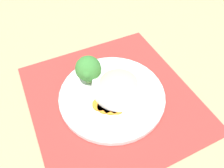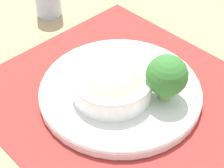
{
  "view_description": "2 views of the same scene",
  "coord_description": "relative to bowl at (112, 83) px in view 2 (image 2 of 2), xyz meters",
  "views": [
    {
      "loc": [
        -0.37,
        0.14,
        0.52
      ],
      "look_at": [
        0.01,
        -0.01,
        0.05
      ],
      "focal_mm": 35.0,
      "sensor_mm": 36.0,
      "label": 1
    },
    {
      "loc": [
        0.39,
        -0.34,
        0.51
      ],
      "look_at": [
        -0.01,
        -0.02,
        0.04
      ],
      "focal_mm": 60.0,
      "sensor_mm": 36.0,
      "label": 2
    }
  ],
  "objects": [
    {
      "name": "carrot_slice_middle",
      "position": [
        -0.04,
        0.06,
        -0.02
      ],
      "size": [
        0.04,
        0.04,
        0.01
      ],
      "color": "orange",
      "rests_on": "plate"
    },
    {
      "name": "ground_plane",
      "position": [
        -0.0,
        0.02,
        -0.05
      ],
      "size": [
        4.0,
        4.0,
        0.0
      ],
      "primitive_type": "plane",
      "color": "tan"
    },
    {
      "name": "carrot_slice_extra",
      "position": [
        -0.05,
        0.03,
        -0.02
      ],
      "size": [
        0.04,
        0.04,
        0.01
      ],
      "color": "orange",
      "rests_on": "plate"
    },
    {
      "name": "bowl",
      "position": [
        0.0,
        0.0,
        0.0
      ],
      "size": [
        0.15,
        0.15,
        0.05
      ],
      "color": "white",
      "rests_on": "plate"
    },
    {
      "name": "broccoli_floret",
      "position": [
        0.07,
        0.07,
        0.03
      ],
      "size": [
        0.08,
        0.08,
        0.09
      ],
      "color": "#84AD5B",
      "rests_on": "plate"
    },
    {
      "name": "placemat",
      "position": [
        -0.0,
        0.02,
        -0.04
      ],
      "size": [
        0.52,
        0.5,
        0.0
      ],
      "color": "#B2332D",
      "rests_on": "ground_plane"
    },
    {
      "name": "plate",
      "position": [
        -0.0,
        0.02,
        -0.03
      ],
      "size": [
        0.31,
        0.31,
        0.02
      ],
      "color": "white",
      "rests_on": "placemat"
    },
    {
      "name": "carrot_slice_far",
      "position": [
        -0.05,
        0.04,
        -0.02
      ],
      "size": [
        0.04,
        0.04,
        0.01
      ],
      "color": "orange",
      "rests_on": "plate"
    },
    {
      "name": "carrot_slice_near",
      "position": [
        -0.03,
        0.07,
        -0.02
      ],
      "size": [
        0.04,
        0.04,
        0.01
      ],
      "color": "orange",
      "rests_on": "plate"
    }
  ]
}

